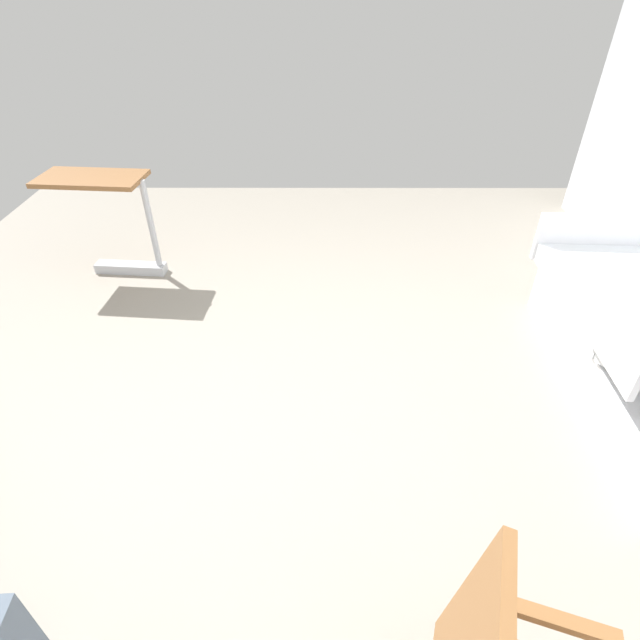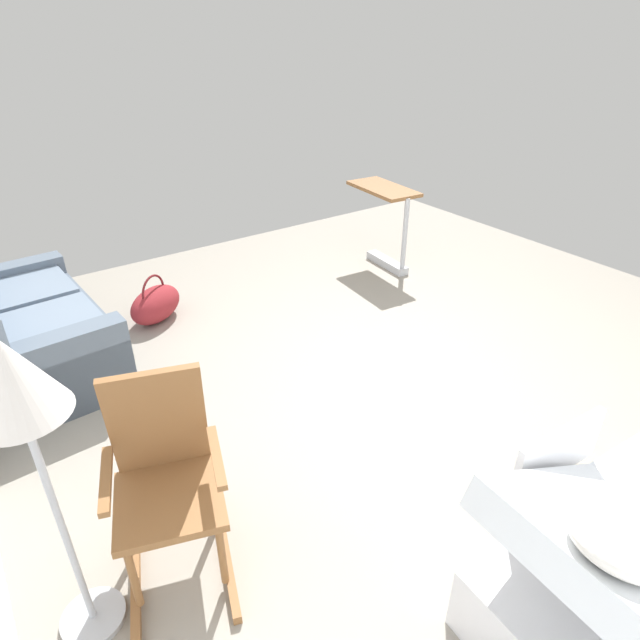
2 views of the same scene
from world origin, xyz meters
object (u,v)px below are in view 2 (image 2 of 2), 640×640
at_px(floor_lamp, 18,402).
at_px(duffel_bag, 156,304).
at_px(rocking_chair, 167,480).
at_px(overbed_table, 387,217).
at_px(couch, 33,333).

xyz_separation_m(floor_lamp, duffel_bag, (2.50, -1.23, -1.07)).
relative_size(floor_lamp, duffel_bag, 2.30).
bearing_deg(rocking_chair, floor_lamp, 103.03).
relative_size(overbed_table, duffel_bag, 1.33).
bearing_deg(couch, duffel_bag, -77.87).
relative_size(couch, overbed_table, 1.92).
xyz_separation_m(floor_lamp, overbed_table, (2.27, -3.71, -0.70)).
xyz_separation_m(rocking_chair, duffel_bag, (2.40, -0.78, -0.35)).
height_order(overbed_table, duffel_bag, overbed_table).
relative_size(floor_lamp, overbed_table, 1.72).
relative_size(couch, duffel_bag, 2.56).
xyz_separation_m(overbed_table, duffel_bag, (0.24, 2.48, -0.38)).
distance_m(couch, rocking_chair, 2.20).
xyz_separation_m(rocking_chair, floor_lamp, (-0.11, 0.45, 0.72)).
bearing_deg(couch, rocking_chair, -174.21).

